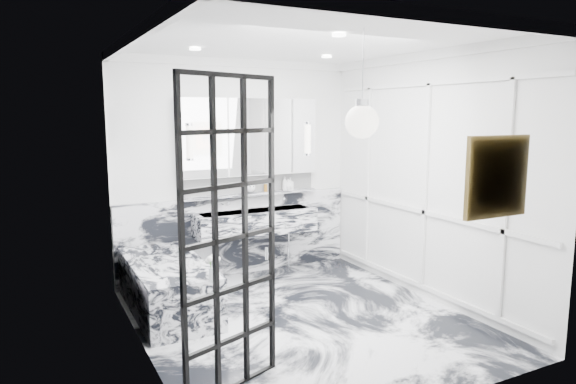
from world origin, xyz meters
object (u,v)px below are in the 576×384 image
crittall_door (231,238)px  bathtub (168,286)px  trough_sink (255,222)px  mirror_cabinet (249,137)px

crittall_door → bathtub: size_ratio=1.45×
crittall_door → bathtub: crittall_door is taller
trough_sink → bathtub: trough_sink is taller
trough_sink → mirror_cabinet: size_ratio=0.84×
crittall_door → bathtub: bearing=71.4°
bathtub → trough_sink: bearing=26.5°
bathtub → crittall_door: bearing=-88.5°
mirror_cabinet → bathtub: size_ratio=1.15×
trough_sink → crittall_door: bearing=-117.5°
trough_sink → bathtub: size_ratio=0.97×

